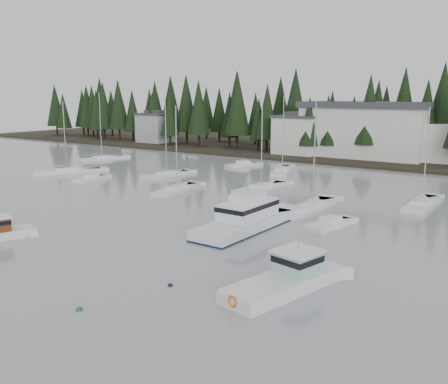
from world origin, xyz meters
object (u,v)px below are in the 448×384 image
object	(u,v)px
sailboat_11	(282,172)
runabout_1	(330,225)
sailboat_3	(177,191)
sailboat_10	(261,189)
runabout_0	(91,180)
sailboat_1	(313,208)
sailboat_2	(167,176)
runabout_3	(243,165)
sailboat_9	(67,172)
house_west	(298,134)
harbor_inn	(375,131)
cabin_cruiser_center	(245,221)
house_far_west	(156,127)
sailboat_5	(102,159)
sailboat_7	(422,205)
lobster_boat_teal	(285,282)

from	to	relation	value
sailboat_11	runabout_1	distance (m)	35.08
sailboat_3	runabout_1	distance (m)	24.90
sailboat_10	runabout_0	bearing A→B (deg)	113.28
sailboat_1	runabout_1	size ratio (longest dim) A/B	2.06
sailboat_2	runabout_3	size ratio (longest dim) A/B	1.93
sailboat_9	sailboat_10	world-z (taller)	sailboat_9
house_west	harbor_inn	xyz separation A→B (m)	(15.04, 3.34, 1.12)
cabin_cruiser_center	sailboat_3	size ratio (longest dim) A/B	1.06
house_far_west	sailboat_3	size ratio (longest dim) A/B	0.71
harbor_inn	sailboat_10	distance (m)	40.02
house_west	sailboat_5	size ratio (longest dim) A/B	0.69
sailboat_1	runabout_1	world-z (taller)	sailboat_1
cabin_cruiser_center	sailboat_11	distance (m)	36.99
harbor_inn	sailboat_2	size ratio (longest dim) A/B	2.19
cabin_cruiser_center	runabout_0	bearing A→B (deg)	74.66
sailboat_3	runabout_3	xyz separation A→B (m)	(-5.54, 24.96, 0.07)
harbor_inn	sailboat_11	xyz separation A→B (m)	(-7.42, -24.05, -5.71)
cabin_cruiser_center	sailboat_7	world-z (taller)	sailboat_7
harbor_inn	sailboat_3	size ratio (longest dim) A/B	2.46
lobster_boat_teal	runabout_3	size ratio (longest dim) A/B	1.32
runabout_1	sailboat_2	bearing A→B (deg)	79.90
cabin_cruiser_center	harbor_inn	bearing A→B (deg)	7.72
house_west	sailboat_10	xyz separation A→B (m)	(12.73, -36.20, -4.60)
house_far_west	harbor_inn	bearing A→B (deg)	1.35
runabout_1	runabout_3	xyz separation A→B (m)	(-29.90, 30.14, -0.00)
sailboat_2	runabout_0	size ratio (longest dim) A/B	2.23
runabout_3	lobster_boat_teal	bearing A→B (deg)	-124.52
sailboat_5	house_west	bearing A→B (deg)	-36.90
house_west	sailboat_9	world-z (taller)	sailboat_9
sailboat_9	runabout_0	size ratio (longest dim) A/B	2.06
sailboat_2	sailboat_5	distance (m)	25.52
sailboat_5	runabout_1	world-z (taller)	sailboat_5
cabin_cruiser_center	sailboat_2	xyz separation A→B (m)	(-27.40, 19.53, -0.74)
house_far_west	sailboat_3	world-z (taller)	sailboat_3
lobster_boat_teal	runabout_0	distance (m)	49.38
sailboat_1	cabin_cruiser_center	bearing A→B (deg)	169.56
house_far_west	sailboat_1	xyz separation A→B (m)	(65.46, -44.62, -4.34)
cabin_cruiser_center	sailboat_5	bearing A→B (deg)	62.83
house_far_west	runabout_1	bearing A→B (deg)	-35.92
sailboat_2	sailboat_7	xyz separation A→B (m)	(38.95, 1.17, -0.02)
lobster_boat_teal	sailboat_3	xyz separation A→B (m)	(-28.36, 22.29, -0.52)
sailboat_2	runabout_0	distance (m)	11.74
runabout_1	sailboat_1	bearing A→B (deg)	49.77
sailboat_7	sailboat_3	bearing A→B (deg)	107.25
cabin_cruiser_center	sailboat_2	size ratio (longest dim) A/B	0.94
house_west	sailboat_11	xyz separation A→B (m)	(7.62, -20.71, -4.59)
sailboat_1	sailboat_2	bearing A→B (deg)	72.09
cabin_cruiser_center	sailboat_3	distance (m)	21.07
harbor_inn	sailboat_7	size ratio (longest dim) A/B	2.45
sailboat_7	runabout_1	size ratio (longest dim) A/B	1.96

